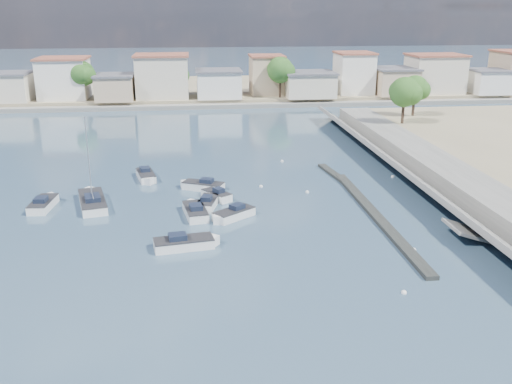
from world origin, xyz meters
The scene contains 17 objects.
ground centered at (0.00, 40.00, 0.00)m, with size 400.00×400.00×0.00m, color #2A3D54.
seawall_walkway centered at (18.50, 13.00, 0.90)m, with size 5.00×90.00×1.80m, color slate.
breakwater centered at (6.90, 12.69, 0.17)m, with size 2.00×31.02×0.35m.
far_shore_land centered at (0.00, 92.00, 0.70)m, with size 160.00×40.00×1.40m, color gray.
far_shore_quay centered at (0.00, 71.00, 0.40)m, with size 160.00×2.50×0.80m, color slate.
far_town centered at (10.71, 76.92, 4.93)m, with size 113.01×12.80×8.35m.
shore_trees centered at (8.34, 68.11, 6.22)m, with size 74.56×38.32×7.92m.
motorboat_a centered at (-9.69, 12.51, 0.38)m, with size 2.49×5.20×1.48m.
motorboat_b centered at (-8.37, 14.78, 0.38)m, with size 2.47×4.40×1.48m.
motorboat_c centered at (-8.90, 20.32, 0.38)m, with size 4.76×3.39×1.48m.
motorboat_d centered at (-6.30, 11.11, 0.38)m, with size 4.19×3.79×1.48m.
motorboat_e centered at (-24.26, 16.31, 0.38)m, with size 2.18×5.01×1.48m.
motorboat_f centered at (-7.54, 17.01, 0.38)m, with size 3.11×3.59×1.48m.
motorboat_g centered at (-15.00, 24.66, 0.38)m, with size 2.61×4.98×1.48m.
motorboat_h centered at (-10.43, 4.93, 0.38)m, with size 5.44×2.62×1.48m.
sailboat centered at (-19.72, 16.61, 0.41)m, with size 3.82×7.63×9.00m.
mooring_buoys centered at (4.35, 14.80, 0.05)m, with size 15.85×35.48×0.40m.
Camera 1 is at (-9.79, -37.99, 18.70)m, focal length 40.00 mm.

